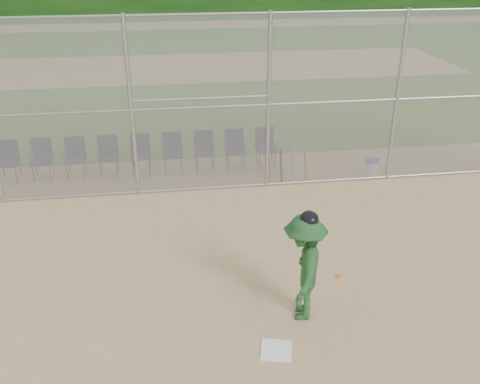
{
  "coord_description": "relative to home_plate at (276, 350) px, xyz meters",
  "views": [
    {
      "loc": [
        -1.27,
        -6.32,
        5.39
      ],
      "look_at": [
        0.0,
        2.5,
        1.1
      ],
      "focal_mm": 40.0,
      "sensor_mm": 36.0,
      "label": 1
    }
  ],
  "objects": [
    {
      "name": "ground",
      "position": [
        -0.09,
        0.52,
        -0.01
      ],
      "size": [
        100.0,
        100.0,
        0.0
      ],
      "primitive_type": "plane",
      "color": "tan",
      "rests_on": "ground"
    },
    {
      "name": "grass_strip",
      "position": [
        -0.09,
        18.52,
        -0.0
      ],
      "size": [
        100.0,
        100.0,
        0.0
      ],
      "primitive_type": "plane",
      "color": "#32601C",
      "rests_on": "ground"
    },
    {
      "name": "dirt_patch_far",
      "position": [
        -0.09,
        18.52,
        -0.0
      ],
      "size": [
        24.0,
        24.0,
        0.0
      ],
      "primitive_type": "plane",
      "color": "tan",
      "rests_on": "ground"
    },
    {
      "name": "backstop_fence",
      "position": [
        -0.09,
        5.52,
        2.06
      ],
      "size": [
        16.09,
        0.09,
        4.0
      ],
      "color": "gray",
      "rests_on": "ground"
    },
    {
      "name": "home_plate",
      "position": [
        0.0,
        0.0,
        0.0
      ],
      "size": [
        0.53,
        0.53,
        0.02
      ],
      "primitive_type": "cube",
      "rotation": [
        0.0,
        0.0,
        -0.25
      ],
      "color": "white",
      "rests_on": "ground"
    },
    {
      "name": "batter_at_plate",
      "position": [
        0.56,
        0.75,
        0.87
      ],
      "size": [
        1.05,
        1.39,
        1.83
      ],
      "color": "#1F4F25",
      "rests_on": "ground"
    },
    {
      "name": "water_cooler",
      "position": [
        3.57,
        5.74,
        0.22
      ],
      "size": [
        0.35,
        0.35,
        0.45
      ],
      "color": "white",
      "rests_on": "ground"
    },
    {
      "name": "spare_bats",
      "position": [
        1.44,
        5.72,
        0.4
      ],
      "size": [
        0.96,
        0.37,
        0.83
      ],
      "color": "#D84C14",
      "rests_on": "ground"
    },
    {
      "name": "chair_0",
      "position": [
        -5.2,
        6.76,
        0.47
      ],
      "size": [
        0.54,
        0.52,
        0.96
      ],
      "primitive_type": null,
      "color": "#10133D",
      "rests_on": "ground"
    },
    {
      "name": "chair_1",
      "position": [
        -4.41,
        6.76,
        0.47
      ],
      "size": [
        0.54,
        0.52,
        0.96
      ],
      "primitive_type": null,
      "color": "#10133D",
      "rests_on": "ground"
    },
    {
      "name": "chair_2",
      "position": [
        -3.62,
        6.76,
        0.47
      ],
      "size": [
        0.54,
        0.52,
        0.96
      ],
      "primitive_type": null,
      "color": "#10133D",
      "rests_on": "ground"
    },
    {
      "name": "chair_3",
      "position": [
        -2.83,
        6.76,
        0.47
      ],
      "size": [
        0.54,
        0.52,
        0.96
      ],
      "primitive_type": null,
      "color": "#10133D",
      "rests_on": "ground"
    },
    {
      "name": "chair_4",
      "position": [
        -2.04,
        6.76,
        0.47
      ],
      "size": [
        0.54,
        0.52,
        0.96
      ],
      "primitive_type": null,
      "color": "#10133D",
      "rests_on": "ground"
    },
    {
      "name": "chair_5",
      "position": [
        -1.25,
        6.76,
        0.47
      ],
      "size": [
        0.54,
        0.52,
        0.96
      ],
      "primitive_type": null,
      "color": "#10133D",
      "rests_on": "ground"
    },
    {
      "name": "chair_6",
      "position": [
        -0.46,
        6.76,
        0.47
      ],
      "size": [
        0.54,
        0.52,
        0.96
      ],
      "primitive_type": null,
      "color": "#10133D",
      "rests_on": "ground"
    },
    {
      "name": "chair_7",
      "position": [
        0.33,
        6.76,
        0.47
      ],
      "size": [
        0.54,
        0.52,
        0.96
      ],
      "primitive_type": null,
      "color": "#10133D",
      "rests_on": "ground"
    },
    {
      "name": "chair_8",
      "position": [
        1.12,
        6.76,
        0.47
      ],
      "size": [
        0.54,
        0.52,
        0.96
      ],
      "primitive_type": null,
      "color": "#10133D",
      "rests_on": "ground"
    }
  ]
}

